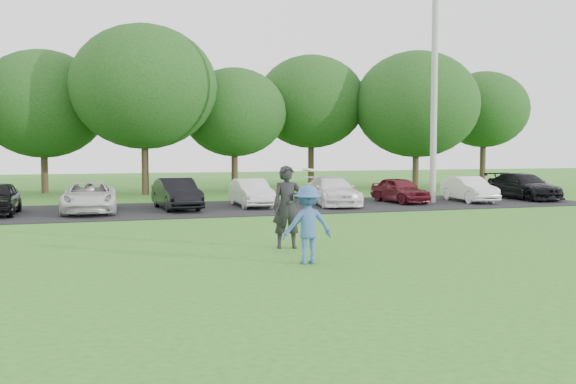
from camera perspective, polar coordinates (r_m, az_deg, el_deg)
name	(u,v)px	position (r m, az deg, el deg)	size (l,w,h in m)	color
ground	(340,268)	(13.08, 4.62, -6.71)	(100.00, 100.00, 0.00)	#2C7020
parking_lot	(216,208)	(25.49, -6.40, -1.46)	(32.00, 6.50, 0.03)	black
utility_pole	(434,83)	(28.69, 12.87, 9.39)	(0.28, 0.28, 10.35)	#A7A7A1
frisbee_player	(307,225)	(13.40, 1.74, -2.91)	(1.08, 0.73, 2.02)	#385C9D
camera_bystander	(287,207)	(15.40, -0.05, -1.34)	(0.79, 0.58, 1.99)	black
parked_cars	(212,194)	(25.28, -6.75, -0.16)	(30.74, 4.61, 1.21)	#541412
tree_row	(208,101)	(35.34, -7.09, 7.99)	(42.39, 9.85, 8.64)	#38281C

